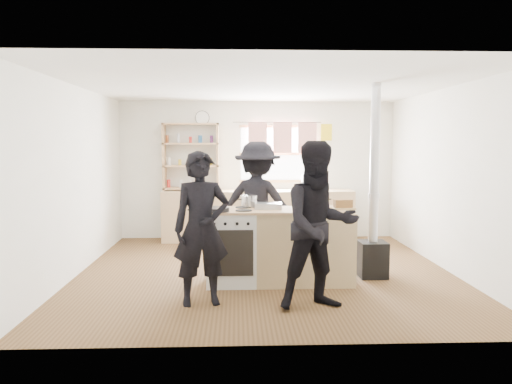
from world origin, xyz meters
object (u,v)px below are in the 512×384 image
Objects in this scene: cooking_island at (279,246)px; bread_board at (343,205)px; person_near_right at (320,226)px; roast_tray at (268,205)px; skillet_greens at (216,209)px; thermos at (304,183)px; person_far at (257,204)px; person_near_left at (202,228)px; stockpot_counter at (317,201)px; flue_heater at (373,227)px; stockpot_stove at (249,201)px.

bread_board reaches higher than cooking_island.
bread_board is 0.17× the size of person_near_right.
person_near_right is (0.47, -1.03, -0.09)m from roast_tray.
skillet_greens is 1.36m from person_near_right.
person_far is at bearing -116.04° from thermos.
skillet_greens is at bearing -166.07° from cooking_island.
person_far reaches higher than skillet_greens.
cooking_island is at bearing 29.56° from person_near_left.
cooking_island is at bearing 179.98° from stockpot_counter.
skillet_greens is 1.10× the size of bread_board.
cooking_island is 1.11× the size of person_near_right.
person_near_right is at bearing -126.90° from flue_heater.
stockpot_counter is at bearing 144.34° from person_far.
skillet_greens is at bearing 65.91° from person_near_left.
thermos is 0.15× the size of person_far.
person_near_left is 0.94× the size of person_far.
stockpot_stove is at bearing 167.73° from bread_board.
person_near_left is at bearing -117.95° from stockpot_stove.
person_near_left is 1.81m from person_far.
person_near_left reaches higher than stockpot_counter.
skillet_greens is at bearing -174.11° from bread_board.
cooking_island is at bearing -30.75° from stockpot_stove.
flue_heater is at bearing 0.17° from stockpot_stove.
flue_heater reaches higher than cooking_island.
person_far is at bearing 56.62° from person_near_left.
stockpot_counter is at bearing -0.02° from cooking_island.
skillet_greens is 1.57m from bread_board.
person_near_right reaches higher than stockpot_counter.
person_far is at bearing 128.39° from stockpot_counter.
cooking_island is 7.12× the size of stockpot_counter.
roast_tray is 0.21× the size of person_near_left.
stockpot_counter is at bearing -163.73° from flue_heater.
stockpot_stove is 1.40m from person_near_right.
person_near_left reaches higher than skillet_greens.
stockpot_stove is 0.08× the size of flue_heater.
person_near_left is (-1.69, -0.76, -0.15)m from bread_board.
thermos is 3.30m from skillet_greens.
person_near_left reaches higher than thermos.
roast_tray is 1.15m from person_near_left.
roast_tray is 0.85m from person_far.
thermos is 2.63m from flue_heater.
thermos is 2.80m from bread_board.
stockpot_counter is at bearing 18.34° from person_near_left.
cooking_island is 6.64× the size of bread_board.
person_far is at bearing 96.83° from roast_tray.
roast_tray is at bearing -106.73° from thermos.
person_near_left is 0.94× the size of person_near_right.
bread_board is 1.05m from person_near_right.
person_near_right reaches higher than skillet_greens.
person_far reaches higher than person_near_left.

